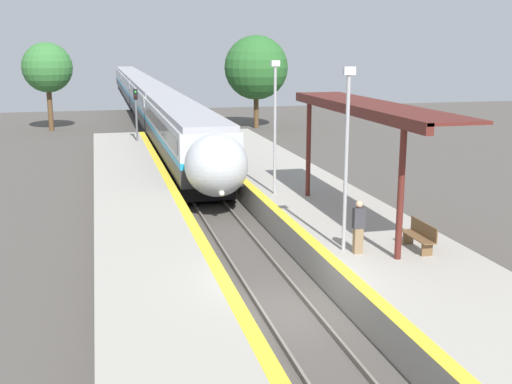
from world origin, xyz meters
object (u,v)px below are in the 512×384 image
Objects in this scene: platform_bench at (420,235)px; lamppost_near at (347,149)px; railway_signal at (136,116)px; lamppost_mid at (275,119)px; person_waiting at (358,226)px; train at (144,95)px.

lamppost_near is (-2.37, 0.52, 2.77)m from platform_bench.
railway_signal is (-7.15, 26.13, 1.24)m from platform_bench.
lamppost_mid is (0.00, 8.13, 0.00)m from lamppost_near.
platform_bench is 0.98× the size of person_waiting.
lamppost_near is at bearing -79.43° from railway_signal.
train is 51.50m from platform_bench.
platform_bench is at bearing -84.66° from train.
railway_signal reaches higher than person_waiting.
platform_bench is 27.11m from railway_signal.
lamppost_mid is at bearing -74.71° from railway_signal.
platform_bench is 0.37× the size of railway_signal.
platform_bench is 9.39m from lamppost_mid.
platform_bench is 2.09m from person_waiting.
person_waiting is (-2.05, 0.13, 0.40)m from platform_bench.
railway_signal is at bearing 105.29° from lamppost_mid.
lamppost_near reaches higher than train.
railway_signal is 0.79× the size of lamppost_near.
person_waiting reaches higher than platform_bench.
train is 51.22m from person_waiting.
lamppost_near is at bearing -87.27° from train.
person_waiting is 0.30× the size of lamppost_mid.
person_waiting is 2.42m from lamppost_near.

